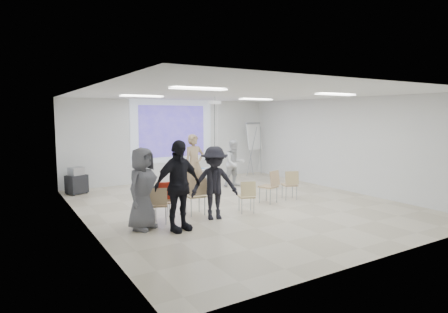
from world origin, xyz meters
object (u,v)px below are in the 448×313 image
flipchart_easel (254,137)px  pedestal_table (205,177)px  chair_right_inner (271,184)px  chair_right_far (290,183)px  player_right (235,161)px  chair_far_left (159,202)px  player_left (194,160)px  chair_center (247,194)px  laptop (195,194)px  chair_left_inner (196,193)px  av_cart (77,182)px  audience_mid (214,178)px  chair_left_mid (162,200)px  audience_outer (143,184)px  audience_left (178,179)px

flipchart_easel → pedestal_table: bearing=-169.8°
chair_right_inner → chair_right_far: size_ratio=1.08×
player_right → chair_far_left: 4.84m
player_left → chair_center: (0.06, -2.79, -0.57)m
laptop → chair_left_inner: bearing=90.9°
chair_left_inner → av_cart: chair_left_inner is taller
pedestal_table → av_cart: size_ratio=0.81×
chair_left_inner → audience_mid: size_ratio=0.48×
chair_far_left → chair_center: (2.23, -0.27, -0.01)m
player_right → chair_left_inner: size_ratio=1.89×
flipchart_easel → chair_right_far: bearing=-125.8°
audience_mid → player_right: bearing=68.5°
player_left → chair_left_mid: size_ratio=2.55×
player_left → chair_right_inner: size_ratio=2.28×
audience_mid → av_cart: size_ratio=2.33×
chair_center → player_right: bearing=82.7°
chair_right_inner → flipchart_easel: size_ratio=0.43×
av_cart → audience_mid: bearing=-88.5°
pedestal_table → chair_center: chair_center is taller
player_left → flipchart_easel: 4.18m
pedestal_table → flipchart_easel: size_ratio=0.31×
pedestal_table → flipchart_easel: (2.94, 1.29, 1.21)m
chair_far_left → chair_center: bearing=16.9°
laptop → chair_center: bearing=158.5°
chair_center → audience_mid: size_ratio=0.42×
laptop → pedestal_table: bearing=-118.1°
audience_mid → chair_left_inner: bearing=131.0°
laptop → audience_mid: bearing=113.6°
audience_outer → chair_far_left: bearing=-9.7°
chair_right_inner → player_right: bearing=59.5°
audience_outer → av_cart: 4.64m
laptop → chair_left_mid: bearing=9.0°
audience_left → av_cart: (-1.16, 5.06, -0.72)m
av_cart → flipchart_easel: bearing=-23.6°
audience_mid → audience_outer: 1.70m
chair_right_far → chair_left_mid: bearing=-158.8°
audience_mid → player_left: bearing=90.4°
chair_center → chair_far_left: bearing=-166.2°
chair_left_mid → chair_left_inner: chair_left_inner is taller
player_right → chair_left_mid: 4.56m
pedestal_table → flipchart_easel: bearing=23.8°
chair_center → audience_mid: (-0.96, -0.04, 0.49)m
player_left → av_cart: player_left is taller
chair_right_far → chair_far_left: bearing=-155.5°
audience_left → audience_mid: size_ratio=1.14×
pedestal_table → flipchart_easel: flipchart_easel is taller
audience_outer → laptop: bearing=-15.3°
chair_far_left → flipchart_easel: flipchart_easel is taller
player_left → av_cart: bearing=146.8°
chair_center → av_cart: av_cart is taller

